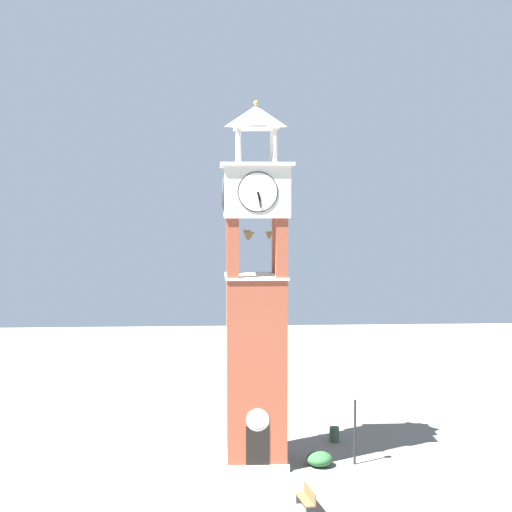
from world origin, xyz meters
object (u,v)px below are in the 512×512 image
at_px(clock_tower, 256,315).
at_px(lamp_post, 355,414).
at_px(trash_bin, 334,434).
at_px(park_bench, 307,499).

distance_m(clock_tower, lamp_post, 6.86).
xyz_separation_m(lamp_post, trash_bin, (-0.46, 3.48, -2.09)).
distance_m(park_bench, trash_bin, 9.13).
relative_size(park_bench, trash_bin, 2.07).
distance_m(clock_tower, park_bench, 9.22).
relative_size(lamp_post, trash_bin, 4.45).
relative_size(clock_tower, trash_bin, 22.12).
distance_m(park_bench, lamp_post, 6.41).
bearing_deg(trash_bin, park_bench, -106.06).
bearing_deg(clock_tower, trash_bin, 33.61).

